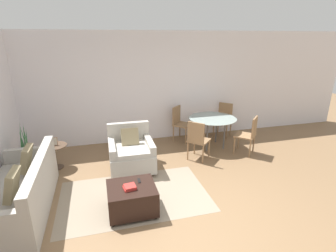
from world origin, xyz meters
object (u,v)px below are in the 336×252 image
(dining_chair_far_right, at_px, (224,117))
(dining_table, at_px, (213,121))
(book_stack, at_px, (130,187))
(tv_remote_primary, at_px, (139,181))
(side_table, at_px, (55,152))
(couch, at_px, (21,195))
(picture_frame, at_px, (53,142))
(ottoman, at_px, (132,198))
(dining_chair_near_left, at_px, (197,138))
(dining_chair_far_left, at_px, (180,121))
(dining_chair_near_right, at_px, (249,133))
(potted_plant, at_px, (29,159))
(armchair, at_px, (131,153))

(dining_chair_far_right, bearing_deg, dining_table, -135.00)
(book_stack, bearing_deg, tv_remote_primary, 47.84)
(side_table, bearing_deg, tv_remote_primary, -49.57)
(couch, xyz_separation_m, dining_table, (3.90, 1.61, 0.37))
(book_stack, height_order, picture_frame, picture_frame)
(ottoman, height_order, dining_table, dining_table)
(dining_chair_near_left, bearing_deg, dining_chair_far_left, 90.00)
(tv_remote_primary, bearing_deg, dining_chair_near_right, 25.36)
(potted_plant, relative_size, dining_chair_near_right, 1.15)
(armchair, bearing_deg, couch, -151.62)
(tv_remote_primary, bearing_deg, potted_plant, 138.92)
(book_stack, height_order, dining_chair_far_left, dining_chair_far_left)
(book_stack, distance_m, dining_chair_near_right, 3.28)
(armchair, xyz_separation_m, dining_chair_near_right, (2.71, -0.00, 0.17))
(armchair, distance_m, book_stack, 1.52)
(armchair, bearing_deg, ottoman, -97.27)
(potted_plant, distance_m, dining_chair_far_right, 4.80)
(potted_plant, height_order, picture_frame, potted_plant)
(couch, xyz_separation_m, side_table, (0.32, 1.40, 0.07))
(couch, distance_m, dining_chair_near_left, 3.42)
(armchair, xyz_separation_m, dining_chair_near_left, (1.45, -0.00, 0.17))
(potted_plant, bearing_deg, tv_remote_primary, -41.08)
(armchair, xyz_separation_m, potted_plant, (-2.02, 0.41, -0.09))
(dining_chair_near_left, bearing_deg, ottoman, -138.59)
(dining_chair_far_left, bearing_deg, dining_chair_near_left, -90.00)
(tv_remote_primary, bearing_deg, couch, 169.81)
(tv_remote_primary, xyz_separation_m, dining_chair_near_right, (2.75, 1.30, 0.07))
(dining_table, bearing_deg, armchair, -163.21)
(tv_remote_primary, bearing_deg, dining_chair_far_right, 43.01)
(armchair, height_order, ottoman, armchair)
(dining_chair_near_left, bearing_deg, tv_remote_primary, -138.79)
(book_stack, distance_m, dining_chair_near_left, 2.23)
(armchair, height_order, dining_table, armchair)
(ottoman, xyz_separation_m, dining_chair_near_right, (2.89, 1.44, 0.28))
(ottoman, height_order, dining_chair_near_left, dining_chair_near_left)
(picture_frame, height_order, dining_table, dining_table)
(couch, height_order, dining_table, couch)
(picture_frame, xyz_separation_m, dining_chair_near_right, (4.21, -0.42, -0.07))
(side_table, xyz_separation_m, dining_chair_near_right, (4.21, -0.42, 0.16))
(ottoman, distance_m, tv_remote_primary, 0.28)
(side_table, xyz_separation_m, dining_chair_near_left, (2.95, -0.42, 0.16))
(armchair, distance_m, picture_frame, 1.58)
(couch, bearing_deg, side_table, 77.19)
(dining_chair_near_left, relative_size, dining_chair_near_right, 1.00)
(book_stack, relative_size, dining_chair_far_left, 0.22)
(couch, height_order, dining_chair_near_right, dining_chair_near_right)
(ottoman, distance_m, side_table, 2.28)
(armchair, xyz_separation_m, book_stack, (-0.21, -1.50, 0.12))
(tv_remote_primary, height_order, dining_chair_far_right, dining_chair_far_right)
(couch, xyz_separation_m, book_stack, (1.61, -0.51, 0.17))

